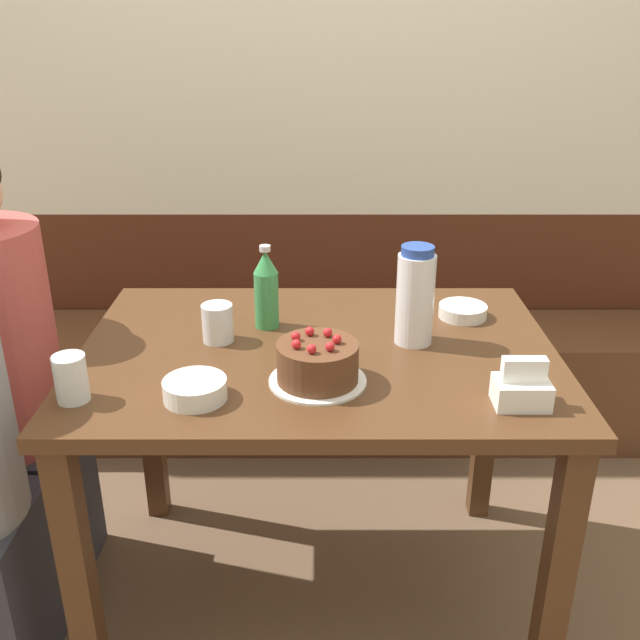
% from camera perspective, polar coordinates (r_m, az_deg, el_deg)
% --- Properties ---
extents(ground_plane, '(12.00, 12.00, 0.00)m').
position_cam_1_polar(ground_plane, '(2.13, 0.05, -20.77)').
color(ground_plane, brown).
extents(back_wall, '(4.80, 0.04, 2.50)m').
position_cam_1_polar(back_wall, '(2.59, 0.14, 18.19)').
color(back_wall, '#4C2314').
rests_on(back_wall, ground_plane).
extents(bench_seat, '(2.65, 0.38, 0.43)m').
position_cam_1_polar(bench_seat, '(2.68, 0.11, -4.94)').
color(bench_seat, '#56331E').
rests_on(bench_seat, ground_plane).
extents(dining_table, '(1.13, 0.79, 0.75)m').
position_cam_1_polar(dining_table, '(1.75, 0.05, -5.50)').
color(dining_table, '#4C2D19').
rests_on(dining_table, ground_plane).
extents(birthday_cake, '(0.21, 0.21, 0.11)m').
position_cam_1_polar(birthday_cake, '(1.52, -0.14, -3.48)').
color(birthday_cake, white).
rests_on(birthday_cake, dining_table).
extents(water_pitcher, '(0.09, 0.09, 0.24)m').
position_cam_1_polar(water_pitcher, '(1.69, 7.86, 1.88)').
color(water_pitcher, white).
rests_on(water_pitcher, dining_table).
extents(soju_bottle, '(0.06, 0.06, 0.21)m').
position_cam_1_polar(soju_bottle, '(1.78, -4.09, 2.51)').
color(soju_bottle, '#388E4C').
rests_on(soju_bottle, dining_table).
extents(napkin_holder, '(0.11, 0.08, 0.11)m').
position_cam_1_polar(napkin_holder, '(1.50, 16.06, -5.29)').
color(napkin_holder, white).
rests_on(napkin_holder, dining_table).
extents(bowl_soup_white, '(0.13, 0.13, 0.04)m').
position_cam_1_polar(bowl_soup_white, '(1.49, -9.75, -5.48)').
color(bowl_soup_white, white).
rests_on(bowl_soup_white, dining_table).
extents(bowl_rice_small, '(0.13, 0.13, 0.03)m').
position_cam_1_polar(bowl_rice_small, '(1.90, 11.58, 0.68)').
color(bowl_rice_small, white).
rests_on(bowl_rice_small, dining_table).
extents(glass_water_tall, '(0.07, 0.07, 0.10)m').
position_cam_1_polar(glass_water_tall, '(1.54, -19.08, -4.39)').
color(glass_water_tall, silver).
rests_on(glass_water_tall, dining_table).
extents(glass_tumbler_short, '(0.08, 0.08, 0.09)m').
position_cam_1_polar(glass_tumbler_short, '(1.73, -7.97, -0.22)').
color(glass_tumbler_short, silver).
rests_on(glass_tumbler_short, dining_table).
extents(person_pale_blue_shirt, '(0.34, 0.33, 1.22)m').
position_cam_1_polar(person_pale_blue_shirt, '(2.02, -24.08, -5.34)').
color(person_pale_blue_shirt, '#33333D').
rests_on(person_pale_blue_shirt, ground_plane).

